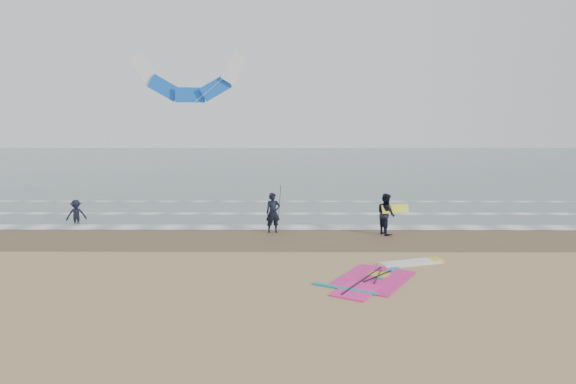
{
  "coord_description": "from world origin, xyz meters",
  "views": [
    {
      "loc": [
        -0.45,
        -16.29,
        5.08
      ],
      "look_at": [
        -0.55,
        5.0,
        2.2
      ],
      "focal_mm": 32.0,
      "sensor_mm": 36.0,
      "label": 1
    }
  ],
  "objects_px": {
    "person_walking": "(386,214)",
    "person_wading": "(76,208)",
    "windsurf_rig": "(385,274)",
    "person_standing": "(273,213)",
    "surf_kite": "(189,82)"
  },
  "relations": [
    {
      "from": "person_walking",
      "to": "person_wading",
      "type": "bearing_deg",
      "value": 59.79
    },
    {
      "from": "surf_kite",
      "to": "person_wading",
      "type": "bearing_deg",
      "value": -152.14
    },
    {
      "from": "person_standing",
      "to": "person_walking",
      "type": "xyz_separation_m",
      "value": [
        5.17,
        -0.35,
        0.01
      ]
    },
    {
      "from": "person_walking",
      "to": "person_wading",
      "type": "height_order",
      "value": "person_walking"
    },
    {
      "from": "person_walking",
      "to": "person_wading",
      "type": "relative_size",
      "value": 1.24
    },
    {
      "from": "person_walking",
      "to": "surf_kite",
      "type": "bearing_deg",
      "value": 40.48
    },
    {
      "from": "windsurf_rig",
      "to": "person_standing",
      "type": "xyz_separation_m",
      "value": [
        -4.0,
        6.75,
        0.91
      ]
    },
    {
      "from": "person_walking",
      "to": "person_wading",
      "type": "distance_m",
      "value": 15.58
    },
    {
      "from": "windsurf_rig",
      "to": "person_walking",
      "type": "relative_size",
      "value": 2.61
    },
    {
      "from": "person_standing",
      "to": "windsurf_rig",
      "type": "bearing_deg",
      "value": -74.4
    },
    {
      "from": "windsurf_rig",
      "to": "person_wading",
      "type": "distance_m",
      "value": 16.85
    },
    {
      "from": "windsurf_rig",
      "to": "person_standing",
      "type": "relative_size",
      "value": 2.65
    },
    {
      "from": "windsurf_rig",
      "to": "surf_kite",
      "type": "height_order",
      "value": "surf_kite"
    },
    {
      "from": "windsurf_rig",
      "to": "person_wading",
      "type": "bearing_deg",
      "value": 147.25
    },
    {
      "from": "windsurf_rig",
      "to": "person_standing",
      "type": "bearing_deg",
      "value": 120.65
    }
  ]
}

